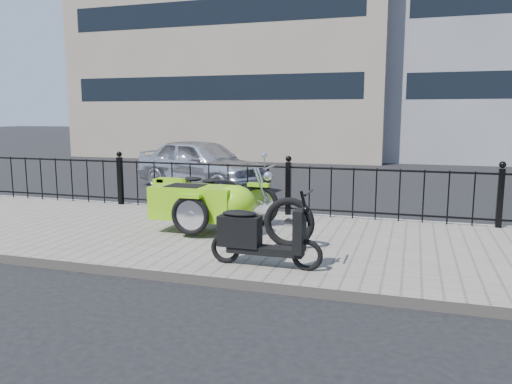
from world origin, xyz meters
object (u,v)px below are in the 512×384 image
(motorcycle_sidecar, at_px, (209,201))
(sedan_car, at_px, (202,164))
(spare_tire, at_px, (289,223))
(scooter, at_px, (258,236))

(motorcycle_sidecar, relative_size, sedan_car, 0.59)
(motorcycle_sidecar, xyz_separation_m, sedan_car, (-2.26, 4.89, 0.06))
(motorcycle_sidecar, height_order, spare_tire, motorcycle_sidecar)
(scooter, bearing_deg, motorcycle_sidecar, 129.91)
(spare_tire, relative_size, sedan_car, 0.18)
(spare_tire, bearing_deg, scooter, -100.11)
(spare_tire, bearing_deg, motorcycle_sidecar, 157.31)
(motorcycle_sidecar, distance_m, scooter, 1.98)
(scooter, bearing_deg, sedan_car, 118.88)
(motorcycle_sidecar, relative_size, spare_tire, 3.25)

